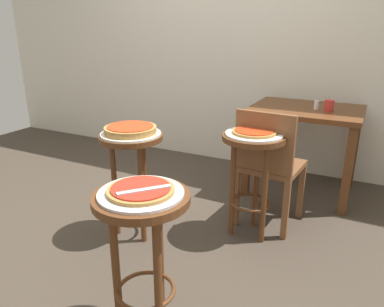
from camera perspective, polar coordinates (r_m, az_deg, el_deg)
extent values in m
plane|color=#42382D|center=(2.70, -8.19, -11.23)|extent=(6.00, 6.00, 0.00)
cube|color=silver|center=(3.80, 5.97, 21.16)|extent=(6.00, 0.10, 3.00)
cylinder|color=#5B3319|center=(1.52, -7.92, -6.95)|extent=(0.41, 0.41, 0.03)
cylinder|color=#5B3319|center=(1.79, -5.03, -15.66)|extent=(0.04, 0.04, 0.68)
cylinder|color=#5B3319|center=(1.72, -11.74, -17.66)|extent=(0.04, 0.04, 0.68)
cylinder|color=#5B3319|center=(1.62, -5.27, -20.05)|extent=(0.04, 0.04, 0.68)
torus|color=#5B3319|center=(1.77, -7.21, -20.37)|extent=(0.27, 0.27, 0.02)
cylinder|color=silver|center=(1.51, -7.96, -6.15)|extent=(0.35, 0.35, 0.01)
cylinder|color=#B78442|center=(1.51, -7.98, -5.69)|extent=(0.28, 0.28, 0.01)
cylinder|color=red|center=(1.50, -8.00, -5.32)|extent=(0.24, 0.24, 0.01)
cylinder|color=#5B3319|center=(2.36, -9.51, 2.51)|extent=(0.41, 0.41, 0.03)
cylinder|color=#5B3319|center=(2.58, -7.44, -4.35)|extent=(0.04, 0.04, 0.68)
cylinder|color=#5B3319|center=(2.50, -11.94, -5.38)|extent=(0.04, 0.04, 0.68)
cylinder|color=#5B3319|center=(2.38, -7.80, -6.43)|extent=(0.04, 0.04, 0.68)
torus|color=#5B3319|center=(2.53, -8.94, -7.45)|extent=(0.27, 0.27, 0.02)
cylinder|color=white|center=(2.35, -9.54, 3.06)|extent=(0.38, 0.38, 0.01)
cylinder|color=#B78442|center=(2.35, -9.57, 3.67)|extent=(0.33, 0.33, 0.04)
cylinder|color=red|center=(2.34, -9.60, 4.21)|extent=(0.29, 0.29, 0.01)
cylinder|color=#5B3319|center=(2.36, 9.64, 2.46)|extent=(0.41, 0.41, 0.03)
cylinder|color=#5B3319|center=(2.59, 10.06, -4.38)|extent=(0.04, 0.04, 0.68)
cylinder|color=#5B3319|center=(2.46, 6.30, -5.53)|extent=(0.04, 0.04, 0.68)
cylinder|color=#5B3319|center=(2.40, 11.20, -6.44)|extent=(0.04, 0.04, 0.68)
torus|color=#5B3319|center=(2.52, 9.06, -7.52)|extent=(0.27, 0.27, 0.02)
cylinder|color=white|center=(2.35, 9.67, 3.01)|extent=(0.37, 0.37, 0.01)
cylinder|color=#B78442|center=(2.35, 9.69, 3.33)|extent=(0.28, 0.28, 0.01)
cylinder|color=red|center=(2.34, 9.70, 3.58)|extent=(0.25, 0.25, 0.01)
cube|color=#5B3319|center=(3.16, 17.39, 6.47)|extent=(0.88, 0.71, 0.04)
cube|color=#5B3319|center=(3.06, 8.53, -0.39)|extent=(0.06, 0.06, 0.69)
cube|color=#5B3319|center=(2.93, 23.08, -2.66)|extent=(0.06, 0.06, 0.69)
cube|color=#5B3319|center=(3.62, 11.63, 2.47)|extent=(0.06, 0.06, 0.69)
cube|color=#5B3319|center=(3.51, 23.94, 0.67)|extent=(0.06, 0.06, 0.69)
cylinder|color=red|center=(3.06, 20.60, 7.01)|extent=(0.07, 0.07, 0.09)
cylinder|color=white|center=(3.12, 18.85, 7.18)|extent=(0.04, 0.04, 0.07)
cube|color=brown|center=(2.64, 12.27, -1.85)|extent=(0.43, 0.43, 0.04)
cube|color=brown|center=(2.41, 11.17, 1.67)|extent=(0.40, 0.06, 0.40)
cube|color=brown|center=(2.84, 16.63, -5.63)|extent=(0.04, 0.04, 0.42)
cube|color=brown|center=(2.94, 9.87, -4.23)|extent=(0.04, 0.04, 0.42)
cube|color=brown|center=(2.52, 14.38, -8.63)|extent=(0.04, 0.04, 0.42)
cube|color=brown|center=(2.63, 6.88, -6.91)|extent=(0.04, 0.04, 0.42)
cube|color=silver|center=(1.47, -7.49, -5.63)|extent=(0.16, 0.18, 0.01)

